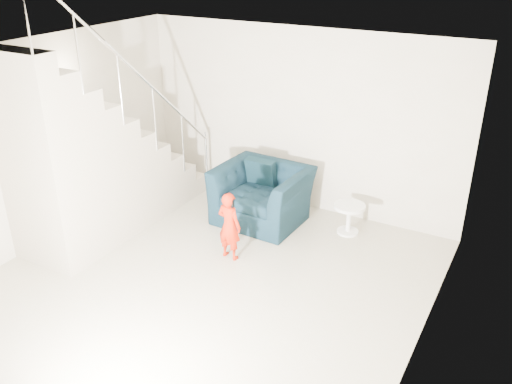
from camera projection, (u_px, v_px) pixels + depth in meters
floor at (195, 292)px, 6.37m from camera, size 5.50×5.50×0.00m
ceiling at (182, 61)px, 5.23m from camera, size 5.50×5.50×0.00m
back_wall at (298, 120)px, 7.98m from camera, size 5.00×0.00×5.00m
left_wall at (29, 148)px, 6.91m from camera, size 0.00×5.50×5.50m
right_wall at (425, 247)px, 4.70m from camera, size 0.00×5.50×5.50m
armchair at (262, 195)px, 7.86m from camera, size 1.29×1.14×0.81m
toddler at (229, 226)px, 6.89m from camera, size 0.36×0.26×0.92m
side_table at (349, 214)px, 7.55m from camera, size 0.44×0.44×0.44m
staircase at (93, 170)px, 7.29m from camera, size 1.02×3.03×3.62m
cushion at (261, 173)px, 7.99m from camera, size 0.45×0.22×0.45m
throw at (233, 180)px, 8.08m from camera, size 0.04×0.45×0.50m
phone at (233, 204)px, 6.69m from camera, size 0.02×0.05×0.10m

